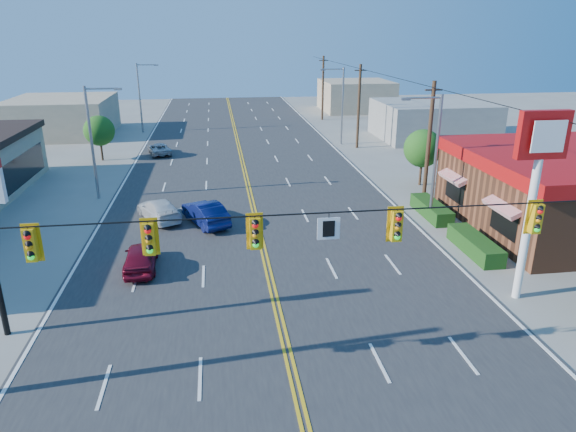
{
  "coord_description": "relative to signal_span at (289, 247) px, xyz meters",
  "views": [
    {
      "loc": [
        -2.28,
        -15.22,
        11.52
      ],
      "look_at": [
        1.31,
        10.25,
        2.2
      ],
      "focal_mm": 32.0,
      "sensor_mm": 36.0,
      "label": 1
    }
  ],
  "objects": [
    {
      "name": "tree_kfc_rear",
      "position": [
        13.62,
        22.0,
        -1.95
      ],
      "size": [
        2.94,
        2.94,
        4.41
      ],
      "color": "#47301E",
      "rests_on": "ground"
    },
    {
      "name": "streetlight_nw",
      "position": [
        -10.67,
        48.0,
        -0.37
      ],
      "size": [
        2.55,
        0.25,
        8.0
      ],
      "color": "gray",
      "rests_on": "ground"
    },
    {
      "name": "car_silver",
      "position": [
        -7.77,
        35.5,
        -4.33
      ],
      "size": [
        2.77,
        4.33,
        1.11
      ],
      "primitive_type": "imported",
      "rotation": [
        0.0,
        0.0,
        3.39
      ],
      "color": "#ACADB2",
      "rests_on": "ground"
    },
    {
      "name": "road",
      "position": [
        0.12,
        20.0,
        -4.86
      ],
      "size": [
        20.0,
        120.0,
        0.06
      ],
      "primitive_type": "cube",
      "color": "#2D2D30",
      "rests_on": "ground"
    },
    {
      "name": "streetlight_sw",
      "position": [
        -10.67,
        22.0,
        -0.37
      ],
      "size": [
        2.55,
        0.25,
        8.0
      ],
      "color": "gray",
      "rests_on": "ground"
    },
    {
      "name": "tree_west",
      "position": [
        -12.88,
        34.0,
        -2.09
      ],
      "size": [
        2.8,
        2.8,
        4.2
      ],
      "color": "#47301E",
      "rests_on": "ground"
    },
    {
      "name": "bld_east_far",
      "position": [
        19.12,
        62.0,
        -2.69
      ],
      "size": [
        10.0,
        10.0,
        4.4
      ],
      "primitive_type": "cube",
      "color": "tan",
      "rests_on": "ground"
    },
    {
      "name": "streetlight_se",
      "position": [
        10.91,
        14.0,
        -0.37
      ],
      "size": [
        2.55,
        0.25,
        8.0
      ],
      "color": "gray",
      "rests_on": "ground"
    },
    {
      "name": "car_magenta",
      "position": [
        -6.26,
        9.28,
        -4.22
      ],
      "size": [
        1.72,
        3.94,
        1.32
      ],
      "primitive_type": "imported",
      "rotation": [
        0.0,
        0.0,
        3.18
      ],
      "color": "maroon",
      "rests_on": "ground"
    },
    {
      "name": "utility_pole_far",
      "position": [
        12.32,
        54.0,
        -0.69
      ],
      "size": [
        0.28,
        0.28,
        8.4
      ],
      "primitive_type": "cylinder",
      "color": "#47301E",
      "rests_on": "ground"
    },
    {
      "name": "utility_pole_near",
      "position": [
        12.32,
        18.0,
        -0.69
      ],
      "size": [
        0.28,
        0.28,
        8.4
      ],
      "primitive_type": "cylinder",
      "color": "#47301E",
      "rests_on": "ground"
    },
    {
      "name": "bld_east_mid",
      "position": [
        22.12,
        40.0,
        -2.89
      ],
      "size": [
        12.0,
        10.0,
        4.0
      ],
      "primitive_type": "cube",
      "color": "gray",
      "rests_on": "ground"
    },
    {
      "name": "kfc_pylon",
      "position": [
        11.12,
        4.0,
        1.16
      ],
      "size": [
        2.2,
        0.36,
        8.5
      ],
      "color": "white",
      "rests_on": "ground"
    },
    {
      "name": "streetlight_ne",
      "position": [
        10.91,
        38.0,
        -0.37
      ],
      "size": [
        2.55,
        0.25,
        8.0
      ],
      "color": "gray",
      "rests_on": "ground"
    },
    {
      "name": "signal_span",
      "position": [
        0.0,
        0.0,
        0.0
      ],
      "size": [
        24.32,
        0.34,
        9.0
      ],
      "color": "#47301E",
      "rests_on": "ground"
    },
    {
      "name": "utility_pole_mid",
      "position": [
        12.32,
        36.0,
        -0.69
      ],
      "size": [
        0.28,
        0.28,
        8.4
      ],
      "primitive_type": "cylinder",
      "color": "#47301E",
      "rests_on": "ground"
    },
    {
      "name": "ground",
      "position": [
        0.12,
        0.0,
        -4.89
      ],
      "size": [
        160.0,
        160.0,
        0.0
      ],
      "primitive_type": "plane",
      "color": "gray",
      "rests_on": "ground"
    },
    {
      "name": "car_blue",
      "position": [
        -3.08,
        15.41,
        -4.15
      ],
      "size": [
        3.22,
        4.7,
        1.47
      ],
      "primitive_type": "imported",
      "rotation": [
        0.0,
        0.0,
        3.56
      ],
      "color": "#0D154D",
      "rests_on": "ground"
    },
    {
      "name": "bld_west_far",
      "position": [
        -19.88,
        48.0,
        -2.79
      ],
      "size": [
        11.0,
        12.0,
        4.2
      ],
      "primitive_type": "cube",
      "color": "tan",
      "rests_on": "ground"
    },
    {
      "name": "car_white",
      "position": [
        -6.04,
        16.65,
        -4.23
      ],
      "size": [
        3.51,
        4.86,
        1.31
      ],
      "primitive_type": "imported",
      "rotation": [
        0.0,
        0.0,
        3.56
      ],
      "color": "silver",
      "rests_on": "ground"
    }
  ]
}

